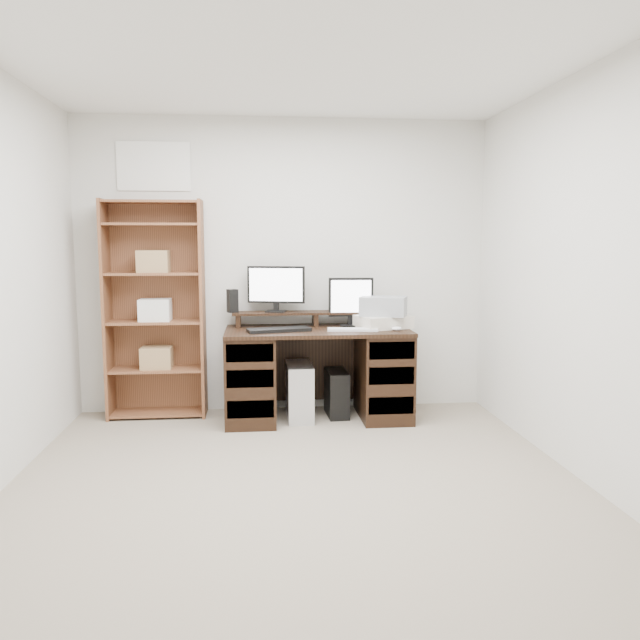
{
  "coord_description": "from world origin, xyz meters",
  "views": [
    {
      "loc": [
        -0.22,
        -3.39,
        1.47
      ],
      "look_at": [
        0.26,
        1.43,
        0.85
      ],
      "focal_mm": 35.0,
      "sensor_mm": 36.0,
      "label": 1
    }
  ],
  "objects": [
    {
      "name": "tower_silver",
      "position": [
        0.1,
        1.64,
        0.23
      ],
      "size": [
        0.21,
        0.46,
        0.46
      ],
      "primitive_type": "cube",
      "rotation": [
        0.0,
        0.0,
        0.02
      ],
      "color": "silver",
      "rests_on": "ground"
    },
    {
      "name": "desk",
      "position": [
        0.26,
        1.64,
        0.39
      ],
      "size": [
        1.5,
        0.7,
        0.75
      ],
      "color": "black",
      "rests_on": "ground"
    },
    {
      "name": "keyboard_black",
      "position": [
        -0.06,
        1.52,
        0.76
      ],
      "size": [
        0.52,
        0.28,
        0.03
      ],
      "primitive_type": "cube",
      "rotation": [
        0.0,
        0.0,
        0.23
      ],
      "color": "black",
      "rests_on": "desk"
    },
    {
      "name": "printer",
      "position": [
        0.8,
        1.65,
        0.8
      ],
      "size": [
        0.49,
        0.43,
        0.1
      ],
      "primitive_type": "cube",
      "rotation": [
        0.0,
        0.0,
        0.35
      ],
      "color": "beige",
      "rests_on": "desk"
    },
    {
      "name": "tower_black",
      "position": [
        0.42,
        1.71,
        0.19
      ],
      "size": [
        0.18,
        0.39,
        0.38
      ],
      "rotation": [
        0.0,
        0.0,
        0.04
      ],
      "color": "black",
      "rests_on": "ground"
    },
    {
      "name": "monitor_wide",
      "position": [
        -0.07,
        1.85,
        1.09
      ],
      "size": [
        0.48,
        0.17,
        0.39
      ],
      "rotation": [
        0.0,
        0.0,
        -0.24
      ],
      "color": "black",
      "rests_on": "riser_shelf"
    },
    {
      "name": "bookshelf",
      "position": [
        -1.07,
        1.86,
        0.92
      ],
      "size": [
        0.8,
        0.3,
        1.8
      ],
      "color": "brown",
      "rests_on": "ground"
    },
    {
      "name": "keyboard_white",
      "position": [
        0.53,
        1.51,
        0.76
      ],
      "size": [
        0.41,
        0.17,
        0.02
      ],
      "primitive_type": "cube",
      "rotation": [
        0.0,
        0.0,
        -0.13
      ],
      "color": "silver",
      "rests_on": "desk"
    },
    {
      "name": "speaker",
      "position": [
        -0.44,
        1.85,
        0.97
      ],
      "size": [
        0.1,
        0.1,
        0.19
      ],
      "primitive_type": "cube",
      "rotation": [
        0.0,
        0.0,
        0.42
      ],
      "color": "black",
      "rests_on": "riser_shelf"
    },
    {
      "name": "riser_shelf",
      "position": [
        0.26,
        1.85,
        0.84
      ],
      "size": [
        1.4,
        0.22,
        0.12
      ],
      "color": "black",
      "rests_on": "desk"
    },
    {
      "name": "basket",
      "position": [
        0.8,
        1.65,
        0.93
      ],
      "size": [
        0.43,
        0.37,
        0.16
      ],
      "primitive_type": "cube",
      "rotation": [
        0.0,
        0.0,
        -0.34
      ],
      "color": "#94999E",
      "rests_on": "printer"
    },
    {
      "name": "mouse",
      "position": [
        0.88,
        1.47,
        0.77
      ],
      "size": [
        0.1,
        0.08,
        0.03
      ],
      "primitive_type": "ellipsoid",
      "rotation": [
        0.0,
        0.0,
        0.41
      ],
      "color": "white",
      "rests_on": "desk"
    },
    {
      "name": "room",
      "position": [
        -0.0,
        0.0,
        1.25
      ],
      "size": [
        3.54,
        4.04,
        2.54
      ],
      "color": "gray",
      "rests_on": "ground"
    },
    {
      "name": "monitor_small",
      "position": [
        0.55,
        1.77,
        0.97
      ],
      "size": [
        0.38,
        0.15,
        0.41
      ],
      "rotation": [
        0.0,
        0.0,
        -0.05
      ],
      "color": "black",
      "rests_on": "desk"
    }
  ]
}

